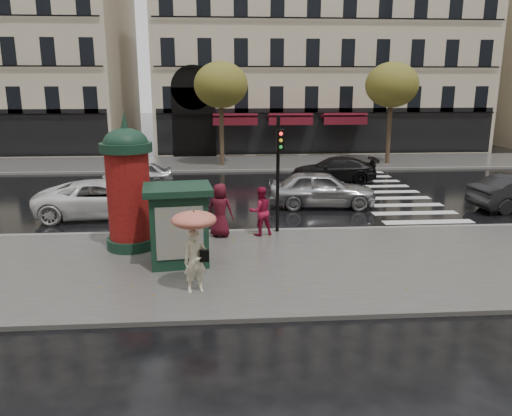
{
  "coord_description": "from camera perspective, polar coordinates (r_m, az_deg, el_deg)",
  "views": [
    {
      "loc": [
        -2.12,
        -14.32,
        5.3
      ],
      "look_at": [
        -0.98,
        1.5,
        1.32
      ],
      "focal_mm": 35.0,
      "sensor_mm": 36.0,
      "label": 1
    }
  ],
  "objects": [
    {
      "name": "car_silver",
      "position": [
        22.04,
        7.49,
        2.18
      ],
      "size": [
        4.84,
        2.29,
        1.6
      ],
      "primitive_type": "imported",
      "rotation": [
        0.0,
        0.0,
        1.48
      ],
      "color": "#AAAAAF",
      "rests_on": "ground"
    },
    {
      "name": "far_kerb",
      "position": [
        30.84,
        -0.13,
        4.32
      ],
      "size": [
        90.0,
        0.25,
        0.14
      ],
      "primitive_type": "cube",
      "color": "slate",
      "rests_on": "ground"
    },
    {
      "name": "woman_red",
      "position": [
        17.33,
        0.51,
        -0.35
      ],
      "size": [
        0.99,
        0.87,
        1.72
      ],
      "primitive_type": "imported",
      "rotation": [
        0.0,
        0.0,
        3.44
      ],
      "color": "maroon",
      "rests_on": "near_sidewalk"
    },
    {
      "name": "tree_far_left",
      "position": [
        32.32,
        -4.04,
        13.81
      ],
      "size": [
        3.4,
        3.4,
        6.64
      ],
      "color": "#38281C",
      "rests_on": "ground"
    },
    {
      "name": "tree_far_right",
      "position": [
        34.18,
        15.28,
        13.38
      ],
      "size": [
        3.4,
        3.4,
        6.64
      ],
      "color": "#38281C",
      "rests_on": "ground"
    },
    {
      "name": "car_far_silver",
      "position": [
        27.19,
        -13.46,
        3.82
      ],
      "size": [
        3.92,
        1.99,
        1.28
      ],
      "primitive_type": "imported",
      "rotation": [
        0.0,
        0.0,
        -1.44
      ],
      "color": "#AFB0B4",
      "rests_on": "ground"
    },
    {
      "name": "zebra_crossing",
      "position": [
        25.81,
        14.31,
        1.8
      ],
      "size": [
        3.6,
        11.75,
        0.01
      ],
      "primitive_type": "cube",
      "color": "silver",
      "rests_on": "ground"
    },
    {
      "name": "car_white",
      "position": [
        21.16,
        -16.96,
        1.03
      ],
      "size": [
        5.54,
        2.91,
        1.49
      ],
      "primitive_type": "imported",
      "rotation": [
        0.0,
        0.0,
        1.65
      ],
      "color": "white",
      "rests_on": "ground"
    },
    {
      "name": "far_sidewalk",
      "position": [
        33.8,
        -0.49,
        5.16
      ],
      "size": [
        90.0,
        6.0,
        0.12
      ],
      "primitive_type": "cube",
      "color": "#474744",
      "rests_on": "ground"
    },
    {
      "name": "traffic_light",
      "position": [
        17.37,
        2.6,
        5.18
      ],
      "size": [
        0.29,
        0.4,
        4.12
      ],
      "color": "black",
      "rests_on": "near_sidewalk"
    },
    {
      "name": "near_sidewalk",
      "position": [
        14.93,
        4.32,
        -6.5
      ],
      "size": [
        90.0,
        7.0,
        0.12
      ],
      "primitive_type": "cube",
      "color": "#474744",
      "rests_on": "ground"
    },
    {
      "name": "bldg_far_corner",
      "position": [
        45.46,
        6.66,
        21.59
      ],
      "size": [
        26.0,
        14.0,
        22.9
      ],
      "color": "#B7A88C",
      "rests_on": "ground"
    },
    {
      "name": "morris_column",
      "position": [
        16.23,
        -14.4,
        2.63
      ],
      "size": [
        1.61,
        1.61,
        4.35
      ],
      "color": "#123021",
      "rests_on": "near_sidewalk"
    },
    {
      "name": "near_kerb",
      "position": [
        18.22,
        2.73,
        -2.62
      ],
      "size": [
        90.0,
        0.25,
        0.14
      ],
      "primitive_type": "cube",
      "color": "slate",
      "rests_on": "ground"
    },
    {
      "name": "ground",
      "position": [
        15.42,
        4.05,
        -6.06
      ],
      "size": [
        160.0,
        160.0,
        0.0
      ],
      "primitive_type": "plane",
      "color": "black",
      "rests_on": "ground"
    },
    {
      "name": "woman_umbrella",
      "position": [
        12.55,
        -7.04,
        -3.41
      ],
      "size": [
        1.13,
        1.13,
        2.17
      ],
      "color": "beige",
      "rests_on": "near_sidewalk"
    },
    {
      "name": "man_burgundy",
      "position": [
        17.21,
        -4.12,
        -0.24
      ],
      "size": [
        1.06,
        0.86,
        1.87
      ],
      "primitive_type": "imported",
      "rotation": [
        0.0,
        0.0,
        2.81
      ],
      "color": "#4E0F1B",
      "rests_on": "near_sidewalk"
    },
    {
      "name": "newsstand",
      "position": [
        14.7,
        -8.84,
        -1.81
      ],
      "size": [
        2.11,
        1.85,
        2.33
      ],
      "color": "#123021",
      "rests_on": "near_sidewalk"
    },
    {
      "name": "car_black",
      "position": [
        27.92,
        8.88,
        4.37
      ],
      "size": [
        4.8,
        2.33,
        1.35
      ],
      "primitive_type": "imported",
      "rotation": [
        0.0,
        0.0,
        -1.67
      ],
      "color": "black",
      "rests_on": "ground"
    }
  ]
}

